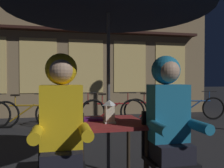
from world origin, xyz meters
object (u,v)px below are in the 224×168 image
at_px(bicycle_fourth, 113,111).
at_px(bicycle_fifth, 155,110).
at_px(bicycle_second, 27,114).
at_px(book, 93,119).
at_px(lantern, 109,111).
at_px(chair_right, 166,153).
at_px(person_right_hooded, 169,116).
at_px(bicycle_furthest, 196,108).
at_px(person_left_hooded, 61,120).
at_px(cafe_table, 108,131).
at_px(chair_left, 62,160).
at_px(bicycle_third, 73,112).

bearing_deg(bicycle_fourth, bicycle_fifth, 0.18).
relative_size(bicycle_second, bicycle_fourth, 1.00).
bearing_deg(book, lantern, -46.35).
relative_size(lantern, chair_right, 0.27).
relative_size(person_right_hooded, bicycle_fourth, 0.83).
bearing_deg(person_right_hooded, lantern, 145.96).
distance_m(lantern, bicycle_furthest, 5.12).
bearing_deg(bicycle_fourth, book, -105.97).
relative_size(bicycle_fourth, bicycle_fifth, 1.02).
bearing_deg(person_left_hooded, bicycle_fifth, 57.92).
height_order(chair_right, book, chair_right).
bearing_deg(cafe_table, bicycle_second, 110.11).
distance_m(person_right_hooded, bicycle_furthest, 5.08).
distance_m(chair_left, person_right_hooded, 1.03).
height_order(cafe_table, bicycle_fifth, bicycle_fifth).
height_order(chair_left, book, chair_left).
height_order(chair_left, bicycle_second, chair_left).
height_order(cafe_table, bicycle_third, bicycle_third).
distance_m(bicycle_second, bicycle_furthest, 4.66).
bearing_deg(book, chair_left, -119.81).
bearing_deg(bicycle_fifth, cafe_table, -119.50).
xyz_separation_m(bicycle_third, bicycle_furthest, (3.57, 0.10, 0.00)).
bearing_deg(lantern, bicycle_third, 92.98).
bearing_deg(bicycle_third, chair_right, -80.30).
xyz_separation_m(cafe_table, person_right_hooded, (0.48, -0.43, 0.21)).
xyz_separation_m(chair_left, chair_right, (0.96, 0.00, 0.00)).
distance_m(chair_right, person_right_hooded, 0.36).
height_order(person_left_hooded, bicycle_second, person_left_hooded).
relative_size(chair_right, bicycle_fourth, 0.52).
relative_size(bicycle_fourth, book, 8.39).
bearing_deg(chair_right, person_right_hooded, -90.00).
distance_m(cafe_table, person_left_hooded, 0.67).
height_order(person_right_hooded, book, person_right_hooded).
xyz_separation_m(chair_left, person_right_hooded, (0.96, -0.06, 0.36)).
relative_size(bicycle_fifth, bicycle_furthest, 1.00).
bearing_deg(bicycle_fourth, cafe_table, -103.31).
height_order(lantern, bicycle_furthest, lantern).
relative_size(cafe_table, lantern, 3.20).
bearing_deg(cafe_table, chair_left, -142.45).
bearing_deg(book, person_right_hooded, -32.98).
bearing_deg(bicycle_third, lantern, -87.02).
bearing_deg(person_left_hooded, chair_right, 3.39).
distance_m(bicycle_second, bicycle_fourth, 2.12).
bearing_deg(bicycle_furthest, lantern, -131.44).
relative_size(bicycle_third, bicycle_furthest, 1.02).
xyz_separation_m(lantern, bicycle_third, (-0.19, 3.72, -0.51)).
bearing_deg(cafe_table, person_right_hooded, -41.57).
distance_m(chair_right, bicycle_second, 4.29).
distance_m(person_left_hooded, bicycle_fifth, 4.65).
height_order(cafe_table, lantern, lantern).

